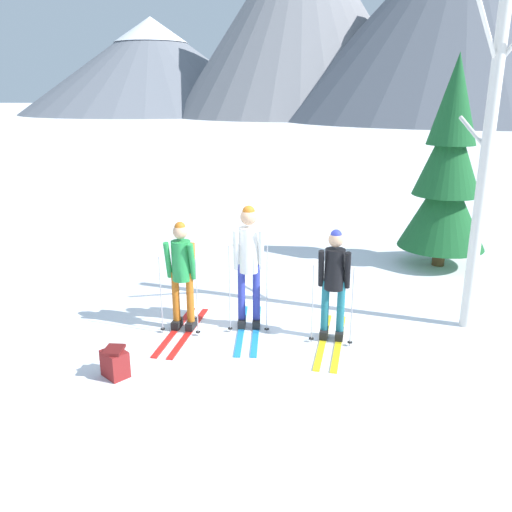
% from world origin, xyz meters
% --- Properties ---
extents(ground_plane, '(400.00, 400.00, 0.00)m').
position_xyz_m(ground_plane, '(0.00, 0.00, 0.00)').
color(ground_plane, white).
extents(skier_in_green, '(0.61, 1.75, 1.65)m').
position_xyz_m(skier_in_green, '(-1.09, 0.12, 0.92)').
color(skier_in_green, red).
rests_on(skier_in_green, ground).
extents(skier_in_white, '(0.61, 1.75, 1.87)m').
position_xyz_m(skier_in_white, '(-0.12, 0.26, 1.07)').
color(skier_in_white, '#1E84D1').
rests_on(skier_in_white, ground).
extents(skier_in_black, '(0.60, 1.82, 1.62)m').
position_xyz_m(skier_in_black, '(1.09, -0.06, 0.87)').
color(skier_in_black, yellow).
rests_on(skier_in_black, ground).
extents(pine_tree_near, '(1.71, 1.71, 4.12)m').
position_xyz_m(pine_tree_near, '(3.48, 3.56, 1.88)').
color(pine_tree_near, '#51381E').
rests_on(pine_tree_near, ground).
extents(birch_tree_tall, '(1.13, 1.20, 4.93)m').
position_xyz_m(birch_tree_tall, '(3.14, 0.56, 2.56)').
color(birch_tree_tall, silver).
rests_on(birch_tree_tall, ground).
extents(backpack_on_snow_front, '(0.40, 0.39, 0.38)m').
position_xyz_m(backpack_on_snow_front, '(-1.65, -1.31, 0.19)').
color(backpack_on_snow_front, maroon).
rests_on(backpack_on_snow_front, ground).
extents(mountain_ridge_distant, '(92.70, 67.41, 29.00)m').
position_xyz_m(mountain_ridge_distant, '(2.47, 77.65, 12.29)').
color(mountain_ridge_distant, slate).
rests_on(mountain_ridge_distant, ground).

